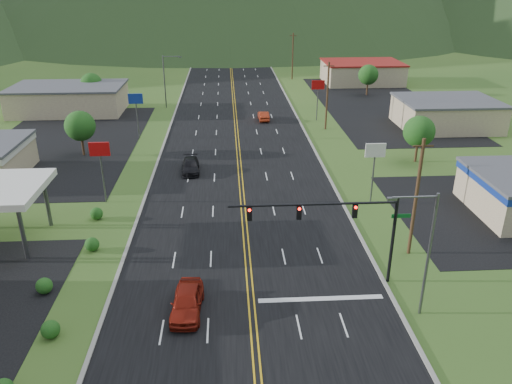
{
  "coord_description": "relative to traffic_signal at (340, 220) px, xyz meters",
  "views": [
    {
      "loc": [
        -1.44,
        -17.43,
        21.3
      ],
      "look_at": [
        0.9,
        21.24,
        4.5
      ],
      "focal_mm": 35.0,
      "sensor_mm": 36.0,
      "label": 1
    }
  ],
  "objects": [
    {
      "name": "building_east_mid",
      "position": [
        25.52,
        41.0,
        -3.17
      ],
      "size": [
        14.4,
        11.4,
        4.3
      ],
      "color": "beige",
      "rests_on": "ground"
    },
    {
      "name": "tree_east_a",
      "position": [
        15.52,
        26.0,
        -1.44
      ],
      "size": [
        3.84,
        3.84,
        5.82
      ],
      "color": "#382314",
      "rests_on": "ground"
    },
    {
      "name": "building_east_far",
      "position": [
        21.52,
        76.0,
        -3.07
      ],
      "size": [
        16.4,
        12.4,
        4.5
      ],
      "color": "beige",
      "rests_on": "ground"
    },
    {
      "name": "tree_east_b",
      "position": [
        19.52,
        64.0,
        -1.44
      ],
      "size": [
        3.84,
        3.84,
        5.82
      ],
      "color": "#382314",
      "rests_on": "ground"
    },
    {
      "name": "utility_pole_d",
      "position": [
        7.02,
        121.0,
        -0.2
      ],
      "size": [
        1.6,
        0.28,
        10.0
      ],
      "color": "#382314",
      "rests_on": "ground"
    },
    {
      "name": "tree_west_a",
      "position": [
        -26.48,
        31.0,
        -1.44
      ],
      "size": [
        3.84,
        3.84,
        5.82
      ],
      "color": "#382314",
      "rests_on": "ground"
    },
    {
      "name": "streetlight_east",
      "position": [
        4.7,
        -4.0,
        -0.15
      ],
      "size": [
        3.28,
        0.25,
        9.0
      ],
      "color": "#59595E",
      "rests_on": "ground"
    },
    {
      "name": "utility_pole_a",
      "position": [
        7.02,
        4.0,
        -0.2
      ],
      "size": [
        1.6,
        0.28,
        10.0
      ],
      "color": "#382314",
      "rests_on": "ground"
    },
    {
      "name": "tree_west_b",
      "position": [
        -31.48,
        58.0,
        -1.44
      ],
      "size": [
        3.84,
        3.84,
        5.82
      ],
      "color": "#382314",
      "rests_on": "ground"
    },
    {
      "name": "streetlight_west",
      "position": [
        -18.16,
        56.0,
        -0.15
      ],
      "size": [
        3.28,
        0.25,
        9.0
      ],
      "color": "#59595E",
      "rests_on": "ground"
    },
    {
      "name": "car_red_near",
      "position": [
        -10.92,
        -2.93,
        -4.47
      ],
      "size": [
        2.29,
        5.13,
        1.72
      ],
      "primitive_type": "imported",
      "rotation": [
        0.0,
        0.0,
        -0.05
      ],
      "color": "maroon",
      "rests_on": "ground"
    },
    {
      "name": "pole_sign_east_a",
      "position": [
        6.52,
        14.0,
        -0.28
      ],
      "size": [
        2.0,
        0.18,
        6.4
      ],
      "color": "#59595E",
      "rests_on": "ground"
    },
    {
      "name": "utility_pole_b",
      "position": [
        7.02,
        41.0,
        -0.2
      ],
      "size": [
        1.6,
        0.28,
        10.0
      ],
      "color": "#382314",
      "rests_on": "ground"
    },
    {
      "name": "traffic_signal",
      "position": [
        0.0,
        0.0,
        0.0
      ],
      "size": [
        13.1,
        0.43,
        7.0
      ],
      "color": "black",
      "rests_on": "ground"
    },
    {
      "name": "building_west_far",
      "position": [
        -34.48,
        54.0,
        -3.07
      ],
      "size": [
        18.4,
        11.4,
        4.5
      ],
      "color": "beige",
      "rests_on": "ground"
    },
    {
      "name": "car_red_far",
      "position": [
        -2.0,
        46.5,
        -4.62
      ],
      "size": [
        1.65,
        4.37,
        1.43
      ],
      "primitive_type": "imported",
      "rotation": [
        0.0,
        0.0,
        3.17
      ],
      "color": "#9C2811",
      "rests_on": "ground"
    },
    {
      "name": "utility_pole_c",
      "position": [
        7.02,
        81.0,
        -0.2
      ],
      "size": [
        1.6,
        0.28,
        10.0
      ],
      "color": "#382314",
      "rests_on": "ground"
    },
    {
      "name": "pole_sign_west_a",
      "position": [
        -20.48,
        16.0,
        -0.28
      ],
      "size": [
        2.0,
        0.18,
        6.4
      ],
      "color": "#59595E",
      "rests_on": "ground"
    },
    {
      "name": "pole_sign_east_b",
      "position": [
        6.52,
        46.0,
        -0.28
      ],
      "size": [
        2.0,
        0.18,
        6.4
      ],
      "color": "#59595E",
      "rests_on": "ground"
    },
    {
      "name": "pole_sign_west_b",
      "position": [
        -20.48,
        38.0,
        -0.28
      ],
      "size": [
        2.0,
        0.18,
        6.4
      ],
      "color": "#59595E",
      "rests_on": "ground"
    },
    {
      "name": "car_dark_mid",
      "position": [
        -12.28,
        24.08,
        -4.61
      ],
      "size": [
        2.27,
        5.05,
        1.44
      ],
      "primitive_type": "imported",
      "rotation": [
        0.0,
        0.0,
        0.05
      ],
      "color": "black",
      "rests_on": "ground"
    }
  ]
}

